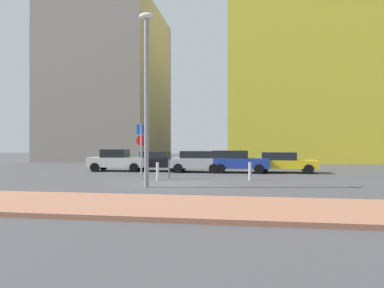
{
  "coord_description": "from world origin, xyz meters",
  "views": [
    {
      "loc": [
        3.46,
        -16.33,
        1.92
      ],
      "look_at": [
        0.46,
        3.15,
        1.98
      ],
      "focal_mm": 31.52,
      "sensor_mm": 36.0,
      "label": 1
    }
  ],
  "objects_px": {
    "parked_car_black": "(157,161)",
    "parking_meter": "(169,163)",
    "traffic_bollard_near": "(250,171)",
    "parked_car_white": "(117,160)",
    "parked_car_silver": "(200,161)",
    "street_lamp": "(147,86)",
    "parking_sign_post": "(141,144)",
    "parked_car_blue": "(235,161)",
    "traffic_bollard_mid": "(157,171)",
    "parked_car_yellow": "(283,162)"
  },
  "relations": [
    {
      "from": "parked_car_black",
      "to": "parking_meter",
      "type": "xyz_separation_m",
      "value": [
        2.07,
        -5.23,
        0.15
      ]
    },
    {
      "from": "traffic_bollard_near",
      "to": "parking_meter",
      "type": "bearing_deg",
      "value": 178.82
    },
    {
      "from": "parking_meter",
      "to": "traffic_bollard_near",
      "type": "distance_m",
      "value": 4.58
    },
    {
      "from": "parked_car_white",
      "to": "traffic_bollard_near",
      "type": "xyz_separation_m",
      "value": [
        9.55,
        -5.0,
        -0.31
      ]
    },
    {
      "from": "parked_car_silver",
      "to": "street_lamp",
      "type": "distance_m",
      "value": 9.74
    },
    {
      "from": "parked_car_silver",
      "to": "parking_sign_post",
      "type": "relative_size",
      "value": 1.4
    },
    {
      "from": "parked_car_blue",
      "to": "traffic_bollard_mid",
      "type": "height_order",
      "value": "parked_car_blue"
    },
    {
      "from": "parked_car_black",
      "to": "parking_sign_post",
      "type": "distance_m",
      "value": 5.94
    },
    {
      "from": "parked_car_white",
      "to": "parking_meter",
      "type": "distance_m",
      "value": 7.01
    },
    {
      "from": "parked_car_white",
      "to": "parking_sign_post",
      "type": "height_order",
      "value": "parking_sign_post"
    },
    {
      "from": "parked_car_black",
      "to": "parking_meter",
      "type": "distance_m",
      "value": 5.63
    },
    {
      "from": "parked_car_white",
      "to": "traffic_bollard_mid",
      "type": "height_order",
      "value": "parked_car_white"
    },
    {
      "from": "parked_car_silver",
      "to": "parked_car_blue",
      "type": "height_order",
      "value": "parked_car_blue"
    },
    {
      "from": "parked_car_blue",
      "to": "parking_meter",
      "type": "distance_m",
      "value": 6.01
    },
    {
      "from": "parked_car_yellow",
      "to": "parking_meter",
      "type": "bearing_deg",
      "value": -142.55
    },
    {
      "from": "parked_car_white",
      "to": "parked_car_blue",
      "type": "distance_m",
      "value": 8.59
    },
    {
      "from": "street_lamp",
      "to": "traffic_bollard_mid",
      "type": "relative_size",
      "value": 8.14
    },
    {
      "from": "parked_car_white",
      "to": "parked_car_blue",
      "type": "relative_size",
      "value": 0.97
    },
    {
      "from": "parking_sign_post",
      "to": "parking_meter",
      "type": "xyz_separation_m",
      "value": [
        1.46,
        0.55,
        -1.07
      ]
    },
    {
      "from": "parked_car_white",
      "to": "parked_car_yellow",
      "type": "height_order",
      "value": "parked_car_white"
    },
    {
      "from": "parked_car_black",
      "to": "parked_car_yellow",
      "type": "height_order",
      "value": "parked_car_black"
    },
    {
      "from": "parked_car_black",
      "to": "parked_car_yellow",
      "type": "relative_size",
      "value": 0.99
    },
    {
      "from": "traffic_bollard_near",
      "to": "traffic_bollard_mid",
      "type": "height_order",
      "value": "traffic_bollard_near"
    },
    {
      "from": "parked_car_white",
      "to": "parked_car_silver",
      "type": "xyz_separation_m",
      "value": [
        6.13,
        -0.07,
        -0.01
      ]
    },
    {
      "from": "parked_car_white",
      "to": "traffic_bollard_near",
      "type": "relative_size",
      "value": 4.41
    },
    {
      "from": "parked_car_blue",
      "to": "street_lamp",
      "type": "relative_size",
      "value": 0.56
    },
    {
      "from": "parked_car_yellow",
      "to": "parking_sign_post",
      "type": "bearing_deg",
      "value": -145.07
    },
    {
      "from": "parking_meter",
      "to": "traffic_bollard_mid",
      "type": "bearing_deg",
      "value": -112.61
    },
    {
      "from": "parked_car_black",
      "to": "traffic_bollard_near",
      "type": "height_order",
      "value": "parked_car_black"
    },
    {
      "from": "street_lamp",
      "to": "traffic_bollard_near",
      "type": "height_order",
      "value": "street_lamp"
    },
    {
      "from": "parked_car_blue",
      "to": "parked_car_yellow",
      "type": "height_order",
      "value": "parked_car_blue"
    },
    {
      "from": "parked_car_white",
      "to": "traffic_bollard_near",
      "type": "bearing_deg",
      "value": -27.65
    },
    {
      "from": "parked_car_blue",
      "to": "parking_meter",
      "type": "bearing_deg",
      "value": -126.74
    },
    {
      "from": "parked_car_white",
      "to": "parking_sign_post",
      "type": "relative_size",
      "value": 1.39
    },
    {
      "from": "parked_car_blue",
      "to": "traffic_bollard_mid",
      "type": "relative_size",
      "value": 4.55
    },
    {
      "from": "parking_meter",
      "to": "street_lamp",
      "type": "bearing_deg",
      "value": -91.88
    },
    {
      "from": "parked_car_silver",
      "to": "parked_car_blue",
      "type": "bearing_deg",
      "value": -0.4
    },
    {
      "from": "parked_car_silver",
      "to": "street_lamp",
      "type": "xyz_separation_m",
      "value": [
        -1.27,
        -8.88,
        3.8
      ]
    },
    {
      "from": "parking_sign_post",
      "to": "parking_meter",
      "type": "distance_m",
      "value": 1.89
    },
    {
      "from": "parked_car_white",
      "to": "parked_car_silver",
      "type": "height_order",
      "value": "parked_car_white"
    },
    {
      "from": "parked_car_blue",
      "to": "parking_sign_post",
      "type": "xyz_separation_m",
      "value": [
        -5.06,
        -5.37,
        1.15
      ]
    },
    {
      "from": "parked_car_silver",
      "to": "street_lamp",
      "type": "height_order",
      "value": "street_lamp"
    },
    {
      "from": "parked_car_blue",
      "to": "street_lamp",
      "type": "height_order",
      "value": "street_lamp"
    },
    {
      "from": "street_lamp",
      "to": "parked_car_silver",
      "type": "bearing_deg",
      "value": 81.88
    },
    {
      "from": "parked_car_silver",
      "to": "parked_car_yellow",
      "type": "relative_size",
      "value": 0.99
    },
    {
      "from": "parked_car_black",
      "to": "traffic_bollard_mid",
      "type": "bearing_deg",
      "value": -75.15
    },
    {
      "from": "parked_car_white",
      "to": "parking_sign_post",
      "type": "distance_m",
      "value": 6.61
    },
    {
      "from": "parked_car_yellow",
      "to": "parked_car_white",
      "type": "bearing_deg",
      "value": -178.15
    },
    {
      "from": "street_lamp",
      "to": "traffic_bollard_near",
      "type": "bearing_deg",
      "value": 40.07
    },
    {
      "from": "parking_meter",
      "to": "traffic_bollard_near",
      "type": "relative_size",
      "value": 1.4
    }
  ]
}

